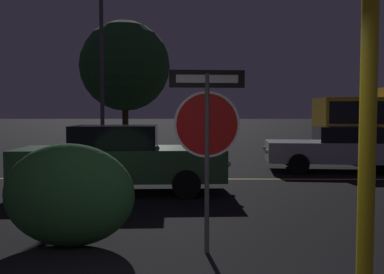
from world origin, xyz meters
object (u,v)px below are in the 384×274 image
object	(u,v)px
passing_car_2	(121,159)
tree_2	(125,66)
passing_car_3	(343,148)
stop_sign	(207,124)
hedge_bush_2	(69,195)
yellow_pole_right	(367,176)
street_lamp	(102,42)

from	to	relation	value
passing_car_2	tree_2	xyz separation A→B (m)	(-2.10, 12.75, 3.46)
tree_2	passing_car_3	bearing A→B (deg)	-48.07
stop_sign	tree_2	size ratio (longest dim) A/B	0.35
stop_sign	passing_car_2	distance (m)	4.63
stop_sign	passing_car_3	xyz separation A→B (m)	(4.29, 7.73, -0.94)
hedge_bush_2	passing_car_2	world-z (taller)	passing_car_2
tree_2	yellow_pole_right	bearing A→B (deg)	-75.10
yellow_pole_right	passing_car_3	xyz separation A→B (m)	(3.15, 9.94, -0.62)
passing_car_2	street_lamp	size ratio (longest dim) A/B	0.62
passing_car_3	stop_sign	bearing A→B (deg)	156.31
passing_car_3	hedge_bush_2	bearing A→B (deg)	146.18
stop_sign	street_lamp	world-z (taller)	street_lamp
yellow_pole_right	tree_2	xyz separation A→B (m)	(-5.09, 19.12, 2.90)
passing_car_3	tree_2	xyz separation A→B (m)	(-8.24, 9.18, 3.51)
yellow_pole_right	passing_car_2	size ratio (longest dim) A/B	0.55
passing_car_2	hedge_bush_2	bearing A→B (deg)	-3.09
passing_car_2	yellow_pole_right	bearing A→B (deg)	21.57
hedge_bush_2	passing_car_2	bearing A→B (deg)	90.46
passing_car_3	street_lamp	bearing A→B (deg)	69.68
stop_sign	street_lamp	bearing A→B (deg)	103.30
hedge_bush_2	passing_car_2	xyz separation A→B (m)	(-0.03, 3.93, 0.06)
stop_sign	passing_car_2	size ratio (longest dim) A/B	0.49
yellow_pole_right	passing_car_2	world-z (taller)	yellow_pole_right
street_lamp	tree_2	xyz separation A→B (m)	(0.02, 5.21, -0.38)
yellow_pole_right	hedge_bush_2	xyz separation A→B (m)	(-2.95, 2.44, -0.63)
hedge_bush_2	passing_car_3	distance (m)	9.68
passing_car_2	tree_2	distance (m)	13.38
street_lamp	passing_car_2	bearing A→B (deg)	-74.31
tree_2	hedge_bush_2	bearing A→B (deg)	-82.71
yellow_pole_right	hedge_bush_2	world-z (taller)	yellow_pole_right
yellow_pole_right	passing_car_3	distance (m)	10.45
hedge_bush_2	passing_car_3	size ratio (longest dim) A/B	0.37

